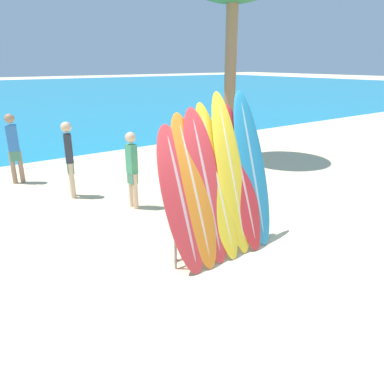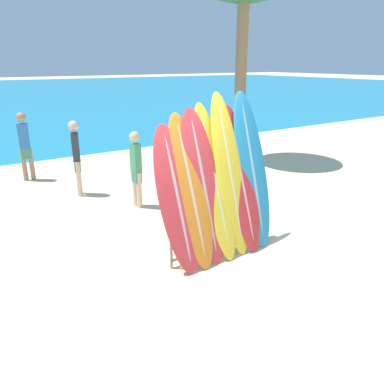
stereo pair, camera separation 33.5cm
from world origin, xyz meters
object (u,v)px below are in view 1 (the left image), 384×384
at_px(surfboard_slot_3, 217,181).
at_px(person_near_water, 132,167).
at_px(surfboard_slot_1, 194,191).
at_px(surfboard_slot_2, 206,186).
at_px(surfboard_slot_5, 241,178).
at_px(surfboard_slot_6, 252,169).
at_px(surfboard_slot_0, 181,199).
at_px(person_mid_beach, 69,157).
at_px(surfboard_rack, 222,228).
at_px(person_far_left, 14,146).
at_px(surfboard_slot_4, 231,173).

bearing_deg(surfboard_slot_3, person_near_water, 94.65).
distance_m(surfboard_slot_1, surfboard_slot_2, 0.24).
bearing_deg(surfboard_slot_5, surfboard_slot_6, 4.10).
distance_m(surfboard_slot_2, person_near_water, 2.47).
distance_m(surfboard_slot_0, person_mid_beach, 3.91).
xyz_separation_m(surfboard_slot_3, person_near_water, (-0.20, 2.44, -0.29)).
xyz_separation_m(surfboard_rack, surfboard_slot_2, (-0.24, 0.11, 0.71)).
bearing_deg(person_far_left, person_mid_beach, -56.53).
distance_m(surfboard_rack, surfboard_slot_3, 0.75).
bearing_deg(surfboard_rack, surfboard_slot_1, 168.34).
xyz_separation_m(surfboard_slot_3, surfboard_slot_6, (0.75, -0.01, 0.07)).
bearing_deg(person_far_left, surfboard_slot_5, -57.28).
bearing_deg(surfboard_slot_6, surfboard_slot_1, -178.80).
bearing_deg(person_far_left, surfboard_slot_1, -66.01).
height_order(surfboard_slot_5, person_mid_beach, surfboard_slot_5).
height_order(surfboard_slot_1, surfboard_slot_6, surfboard_slot_6).
bearing_deg(surfboard_slot_3, person_far_left, 107.03).
distance_m(surfboard_slot_2, surfboard_slot_5, 0.71).
distance_m(surfboard_slot_5, person_near_water, 2.57).
xyz_separation_m(surfboard_slot_1, surfboard_slot_3, (0.46, 0.03, 0.05)).
bearing_deg(person_near_water, surfboard_slot_0, 164.45).
xyz_separation_m(surfboard_rack, surfboard_slot_0, (-0.73, 0.08, 0.61)).
xyz_separation_m(surfboard_slot_0, surfboard_slot_5, (1.20, 0.03, 0.10)).
xyz_separation_m(surfboard_slot_5, person_mid_beach, (-1.48, 3.87, -0.21)).
relative_size(surfboard_slot_1, surfboard_slot_3, 0.95).
distance_m(person_mid_beach, person_far_left, 1.98).
bearing_deg(surfboard_slot_3, person_mid_beach, 104.50).
relative_size(surfboard_slot_0, surfboard_slot_4, 0.84).
bearing_deg(surfboard_slot_5, surfboard_slot_0, -178.56).
height_order(surfboard_slot_1, surfboard_slot_4, surfboard_slot_4).
height_order(surfboard_slot_0, surfboard_slot_1, surfboard_slot_1).
bearing_deg(person_mid_beach, person_near_water, 44.71).
xyz_separation_m(surfboard_slot_4, surfboard_slot_5, (0.21, -0.02, -0.10)).
relative_size(surfboard_rack, surfboard_slot_5, 0.79).
distance_m(surfboard_slot_1, surfboard_slot_6, 1.22).
bearing_deg(surfboard_slot_1, surfboard_slot_2, 2.39).
distance_m(surfboard_slot_0, surfboard_slot_2, 0.49).
bearing_deg(surfboard_slot_6, surfboard_slot_5, -175.90).
relative_size(surfboard_slot_3, person_mid_beach, 1.37).
xyz_separation_m(surfboard_slot_3, person_mid_beach, (-0.99, 3.85, -0.24)).
relative_size(surfboard_slot_1, surfboard_slot_5, 0.97).
relative_size(surfboard_slot_3, surfboard_slot_5, 1.02).
relative_size(surfboard_slot_1, surfboard_slot_2, 0.97).
distance_m(surfboard_slot_1, surfboard_slot_5, 0.95).
height_order(surfboard_slot_4, surfboard_slot_6, surfboard_slot_4).
xyz_separation_m(surfboard_slot_0, person_mid_beach, (-0.29, 3.90, -0.11)).
xyz_separation_m(surfboard_slot_1, surfboard_slot_5, (0.95, 0.01, 0.03)).
xyz_separation_m(person_mid_beach, person_far_left, (-0.75, 1.84, 0.02)).
bearing_deg(person_mid_beach, surfboard_rack, 29.53).
xyz_separation_m(surfboard_slot_2, person_far_left, (-1.52, 5.70, -0.19)).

